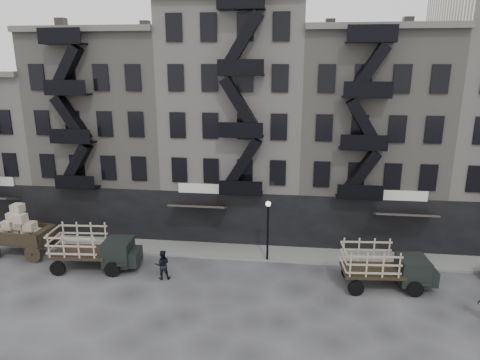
# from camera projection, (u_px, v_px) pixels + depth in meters

# --- Properties ---
(ground) EXTENTS (140.00, 140.00, 0.00)m
(ground) POSITION_uv_depth(u_px,v_px,m) (217.00, 277.00, 26.81)
(ground) COLOR #38383A
(ground) RESTS_ON ground
(sidewalk) EXTENTS (55.00, 2.50, 0.15)m
(sidewalk) POSITION_uv_depth(u_px,v_px,m) (226.00, 251.00, 30.37)
(sidewalk) COLOR slate
(sidewalk) RESTS_ON ground
(building_west) EXTENTS (10.00, 11.35, 13.20)m
(building_west) POSITION_uv_depth(u_px,v_px,m) (8.00, 146.00, 36.98)
(building_west) COLOR #ACA79E
(building_west) RESTS_ON ground
(building_midwest) EXTENTS (10.00, 11.35, 16.20)m
(building_midwest) POSITION_uv_depth(u_px,v_px,m) (117.00, 131.00, 35.39)
(building_midwest) COLOR gray
(building_midwest) RESTS_ON ground
(building_center) EXTENTS (10.00, 11.35, 18.20)m
(building_center) POSITION_uv_depth(u_px,v_px,m) (237.00, 121.00, 33.94)
(building_center) COLOR #ACA79E
(building_center) RESTS_ON ground
(building_mideast) EXTENTS (10.00, 11.35, 16.20)m
(building_mideast) POSITION_uv_depth(u_px,v_px,m) (365.00, 136.00, 33.03)
(building_mideast) COLOR gray
(building_mideast) RESTS_ON ground
(lamp_post) EXTENTS (0.36, 0.36, 4.28)m
(lamp_post) POSITION_uv_depth(u_px,v_px,m) (268.00, 223.00, 28.20)
(lamp_post) COLOR black
(lamp_post) RESTS_ON ground
(wagon) EXTENTS (4.40, 2.58, 3.59)m
(wagon) POSITION_uv_depth(u_px,v_px,m) (19.00, 226.00, 29.54)
(wagon) COLOR black
(wagon) RESTS_ON ground
(stake_truck_west) EXTENTS (5.72, 2.67, 2.80)m
(stake_truck_west) POSITION_uv_depth(u_px,v_px,m) (93.00, 246.00, 27.55)
(stake_truck_west) COLOR black
(stake_truck_west) RESTS_ON ground
(stake_truck_east) EXTENTS (5.53, 2.60, 2.70)m
(stake_truck_east) POSITION_uv_depth(u_px,v_px,m) (386.00, 264.00, 25.21)
(stake_truck_east) COLOR black
(stake_truck_east) RESTS_ON ground
(pedestrian_mid) EXTENTS (1.07, 0.92, 1.89)m
(pedestrian_mid) POSITION_uv_depth(u_px,v_px,m) (163.00, 265.00, 26.38)
(pedestrian_mid) COLOR black
(pedestrian_mid) RESTS_ON ground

